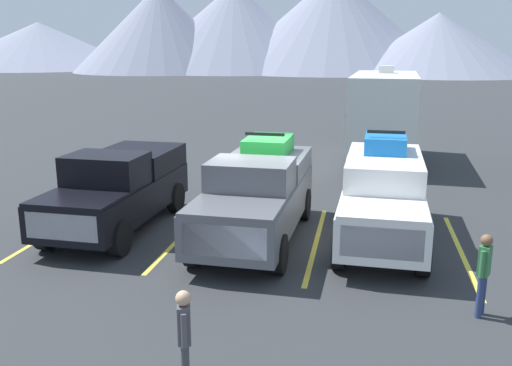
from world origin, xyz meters
TOP-DOWN VIEW (x-y plane):
  - ground_plane at (0.00, 0.00)m, footprint 240.00×240.00m
  - pickup_truck_a at (-3.57, -0.48)m, footprint 2.29×5.42m
  - pickup_truck_b at (0.21, -0.61)m, footprint 2.32×5.85m
  - pickup_truck_c at (3.29, -0.11)m, footprint 2.19×5.79m
  - lot_stripe_a at (-5.15, -0.74)m, footprint 0.12×5.50m
  - lot_stripe_b at (-1.72, -0.74)m, footprint 0.12×5.50m
  - lot_stripe_c at (1.72, -0.74)m, footprint 0.12×5.50m
  - lot_stripe_d at (5.15, -0.74)m, footprint 0.12×5.50m
  - camper_trailer_a at (3.51, 9.54)m, footprint 2.84×7.66m
  - person_a at (4.96, -4.05)m, footprint 0.26×0.32m
  - person_b at (0.46, -7.28)m, footprint 0.24×0.33m
  - mountain_ridge at (-0.20, 90.62)m, footprint 169.49×47.86m

SIDE VIEW (x-z plane):
  - ground_plane at x=0.00m, z-range 0.00..0.00m
  - lot_stripe_a at x=-5.15m, z-range 0.00..0.01m
  - lot_stripe_b at x=-1.72m, z-range 0.00..0.01m
  - lot_stripe_c at x=1.72m, z-range 0.00..0.01m
  - lot_stripe_d at x=5.15m, z-range 0.00..0.01m
  - person_a at x=4.96m, z-range 0.12..1.67m
  - person_b at x=0.46m, z-range 0.12..1.67m
  - pickup_truck_a at x=-3.57m, z-range 0.05..2.16m
  - pickup_truck_b at x=0.21m, z-range -0.10..2.46m
  - pickup_truck_c at x=3.29m, z-range -0.12..2.52m
  - camper_trailer_a at x=3.51m, z-range 0.10..4.02m
  - mountain_ridge at x=-0.20m, z-range -1.76..15.56m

